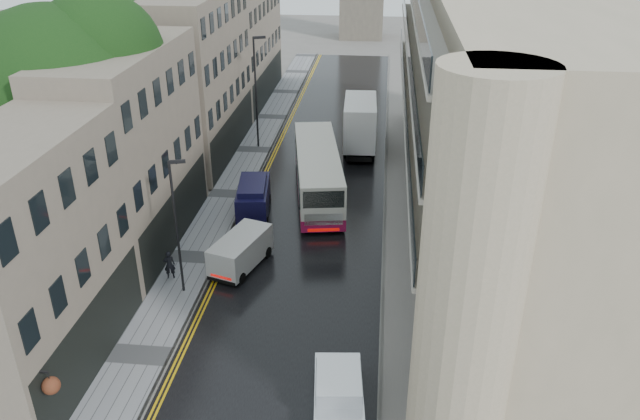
% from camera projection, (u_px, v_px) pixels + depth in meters
% --- Properties ---
extents(road, '(9.00, 85.00, 0.02)m').
position_uv_depth(road, '(316.00, 199.00, 41.32)').
color(road, black).
rests_on(road, ground).
extents(left_sidewalk, '(2.70, 85.00, 0.12)m').
position_uv_depth(left_sidewalk, '(230.00, 194.00, 41.84)').
color(left_sidewalk, gray).
rests_on(left_sidewalk, ground).
extents(right_sidewalk, '(1.80, 85.00, 0.12)m').
position_uv_depth(right_sidewalk, '(398.00, 202.00, 40.79)').
color(right_sidewalk, slate).
rests_on(right_sidewalk, ground).
extents(old_shop_row, '(4.50, 56.00, 12.00)m').
position_uv_depth(old_shop_row, '(180.00, 96.00, 41.75)').
color(old_shop_row, gray).
rests_on(old_shop_row, ground).
extents(modern_block, '(8.00, 40.00, 14.00)m').
position_uv_depth(modern_block, '(491.00, 109.00, 35.90)').
color(modern_block, '#C2AE90').
rests_on(modern_block, ground).
extents(tree_near, '(10.56, 10.56, 13.89)m').
position_uv_depth(tree_near, '(64.00, 130.00, 32.71)').
color(tree_near, black).
rests_on(tree_near, ground).
extents(tree_far, '(9.24, 9.24, 12.46)m').
position_uv_depth(tree_far, '(155.00, 80.00, 44.57)').
color(tree_far, black).
rests_on(tree_far, ground).
extents(cream_bus, '(4.55, 11.94, 3.18)m').
position_uv_depth(cream_bus, '(301.00, 194.00, 38.20)').
color(cream_bus, beige).
rests_on(cream_bus, road).
extents(white_lorry, '(2.68, 8.04, 4.18)m').
position_uv_depth(white_lorry, '(345.00, 131.00, 47.05)').
color(white_lorry, white).
rests_on(white_lorry, road).
extents(silver_hatchback, '(2.27, 4.42, 1.60)m').
position_uv_depth(silver_hatchback, '(316.00, 420.00, 22.71)').
color(silver_hatchback, silver).
rests_on(silver_hatchback, road).
extents(white_van, '(2.92, 4.46, 1.86)m').
position_uv_depth(white_van, '(213.00, 261.00, 32.42)').
color(white_van, beige).
rests_on(white_van, road).
extents(navy_van, '(2.40, 4.80, 2.35)m').
position_uv_depth(navy_van, '(237.00, 209.00, 37.39)').
color(navy_van, black).
rests_on(navy_van, road).
extents(pedestrian, '(0.66, 0.53, 1.58)m').
position_uv_depth(pedestrian, '(169.00, 265.00, 32.19)').
color(pedestrian, black).
rests_on(pedestrian, left_sidewalk).
extents(lamp_post_near, '(0.81, 0.39, 7.02)m').
position_uv_depth(lamp_post_near, '(177.00, 229.00, 29.92)').
color(lamp_post_near, black).
rests_on(lamp_post_near, left_sidewalk).
extents(lamp_post_far, '(0.98, 0.55, 8.58)m').
position_uv_depth(lamp_post_far, '(256.00, 94.00, 47.90)').
color(lamp_post_far, black).
rests_on(lamp_post_far, left_sidewalk).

